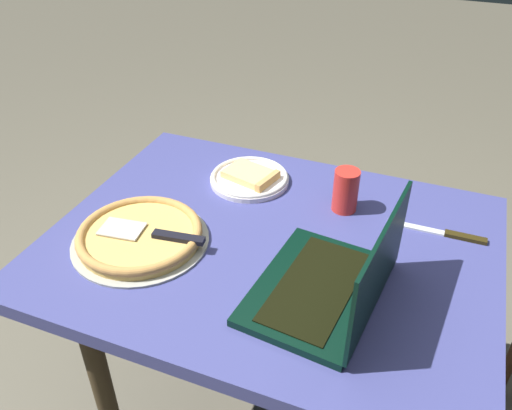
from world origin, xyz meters
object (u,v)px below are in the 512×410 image
at_px(dining_table, 270,269).
at_px(table_knife, 447,234).
at_px(pizza_tray, 140,235).
at_px(drink_cup, 346,190).
at_px(laptop, 334,283).
at_px(pizza_plate, 250,178).

height_order(dining_table, table_knife, table_knife).
bearing_deg(dining_table, pizza_tray, 22.23).
height_order(pizza_tray, drink_cup, drink_cup).
distance_m(laptop, drink_cup, 0.33).
distance_m(dining_table, table_knife, 0.44).
relative_size(dining_table, pizza_plate, 4.76).
xyz_separation_m(dining_table, pizza_tray, (0.29, 0.12, 0.11)).
bearing_deg(pizza_plate, laptop, 132.81).
bearing_deg(drink_cup, pizza_plate, -6.58).
xyz_separation_m(pizza_plate, pizza_tray, (0.14, 0.35, 0.01)).
height_order(pizza_plate, drink_cup, drink_cup).
distance_m(pizza_plate, table_knife, 0.54).
bearing_deg(drink_cup, pizza_tray, 36.82).
bearing_deg(pizza_plate, table_knife, 174.94).
bearing_deg(pizza_plate, dining_table, 122.81).
height_order(pizza_plate, pizza_tray, pizza_tray).
distance_m(dining_table, pizza_tray, 0.33).
relative_size(pizza_tray, table_knife, 1.38).
bearing_deg(laptop, pizza_plate, -47.19).
bearing_deg(table_knife, dining_table, 24.77).
relative_size(laptop, table_knife, 1.53).
height_order(laptop, pizza_plate, laptop).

